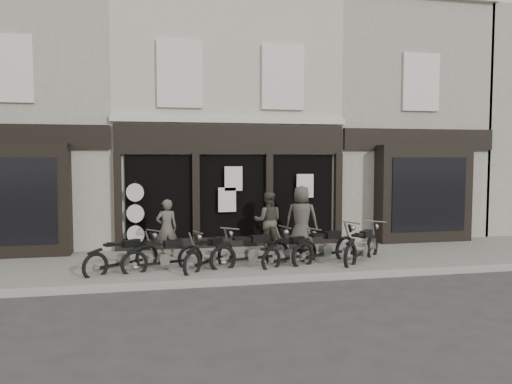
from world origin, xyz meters
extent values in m
plane|color=#2D2B28|center=(0.00, 0.00, 0.00)|extent=(90.00, 90.00, 0.00)
cube|color=#615C55|center=(0.00, 0.90, 0.06)|extent=(30.00, 4.20, 0.12)
cube|color=gray|center=(0.00, -1.25, 0.07)|extent=(30.00, 0.25, 0.13)
cube|color=#B5AD9B|center=(0.00, 6.00, 4.10)|extent=(7.20, 6.00, 8.20)
cube|color=black|center=(0.00, 2.92, 3.45)|extent=(7.10, 0.18, 0.90)
cube|color=black|center=(0.00, 2.98, 1.50)|extent=(6.50, 0.10, 2.95)
cube|color=black|center=(0.00, 2.91, 0.22)|extent=(7.10, 0.20, 0.44)
cube|color=beige|center=(0.00, 2.95, 4.05)|extent=(7.30, 0.22, 0.18)
cube|color=beige|center=(-1.60, 2.95, 5.40)|extent=(1.35, 0.12, 2.00)
cube|color=black|center=(-1.60, 2.98, 5.40)|extent=(1.05, 0.06, 1.70)
cube|color=beige|center=(1.60, 2.95, 5.40)|extent=(1.35, 0.12, 2.00)
cube|color=black|center=(1.60, 2.98, 5.40)|extent=(1.05, 0.06, 1.70)
cube|color=black|center=(-3.45, 2.90, 1.55)|extent=(0.22, 0.22, 3.00)
cube|color=black|center=(-1.15, 2.90, 1.55)|extent=(0.22, 0.22, 3.00)
cube|color=black|center=(1.15, 2.90, 1.55)|extent=(0.22, 0.22, 3.00)
cube|color=black|center=(3.45, 2.90, 1.55)|extent=(0.22, 0.22, 3.00)
cube|color=beige|center=(0.00, 2.80, 2.25)|extent=(0.55, 0.04, 0.75)
cube|color=beige|center=(2.30, 2.80, 2.00)|extent=(0.55, 0.04, 0.75)
cube|color=beige|center=(-0.20, 2.80, 1.60)|extent=(0.55, 0.04, 0.75)
cube|color=#9D9885|center=(-6.35, 6.00, 4.10)|extent=(5.50, 6.00, 8.20)
cube|color=black|center=(-6.35, 2.65, 1.70)|extent=(3.20, 0.70, 3.20)
cube|color=black|center=(-6.35, 2.30, 1.70)|extent=(2.60, 0.06, 2.40)
cube|color=black|center=(-6.35, 2.95, 3.50)|extent=(5.40, 0.16, 0.70)
cube|color=beige|center=(-6.35, 2.96, 5.40)|extent=(1.30, 0.10, 1.90)
cube|color=black|center=(-6.35, 2.99, 5.40)|extent=(1.00, 0.06, 1.60)
cube|color=#9D9885|center=(6.35, 6.00, 4.10)|extent=(5.50, 6.00, 8.20)
cube|color=black|center=(6.35, 2.65, 1.70)|extent=(3.20, 0.70, 3.20)
cube|color=black|center=(6.35, 2.30, 1.70)|extent=(2.60, 0.06, 2.40)
cube|color=black|center=(6.35, 2.95, 3.50)|extent=(5.40, 0.16, 0.70)
cube|color=beige|center=(6.35, 2.96, 5.40)|extent=(1.30, 0.10, 1.90)
cube|color=black|center=(6.35, 2.99, 5.40)|extent=(1.00, 0.06, 1.60)
torus|color=black|center=(-2.62, 0.62, 0.34)|extent=(0.61, 0.49, 0.69)
torus|color=black|center=(-3.79, -0.27, 0.34)|extent=(0.61, 0.49, 0.69)
cube|color=black|center=(-3.20, 0.17, 0.30)|extent=(0.99, 0.78, 0.06)
cube|color=gray|center=(-3.19, 0.19, 0.38)|extent=(0.31, 0.29, 0.26)
cube|color=black|center=(-2.99, 0.33, 0.77)|extent=(0.48, 0.42, 0.17)
cube|color=black|center=(-3.45, -0.01, 0.81)|extent=(0.37, 0.35, 0.06)
cylinder|color=gray|center=(-2.44, 0.76, 1.01)|extent=(0.39, 0.49, 0.04)
torus|color=black|center=(-1.53, 0.31, 0.33)|extent=(0.67, 0.30, 0.68)
torus|color=black|center=(-2.90, -0.15, 0.33)|extent=(0.67, 0.30, 0.68)
cube|color=black|center=(-2.22, 0.08, 0.29)|extent=(1.14, 0.42, 0.06)
cube|color=gray|center=(-2.20, 0.09, 0.37)|extent=(0.28, 0.25, 0.26)
cube|color=black|center=(-1.97, 0.16, 0.75)|extent=(0.49, 0.30, 0.17)
cube|color=black|center=(-2.50, -0.01, 0.79)|extent=(0.35, 0.28, 0.06)
cylinder|color=gray|center=(-1.32, 0.38, 0.99)|extent=(0.22, 0.56, 0.04)
torus|color=black|center=(-0.58, 0.60, 0.34)|extent=(0.52, 0.57, 0.68)
torus|color=black|center=(-1.55, -0.49, 0.34)|extent=(0.52, 0.57, 0.68)
cube|color=black|center=(-1.06, 0.06, 0.30)|extent=(0.83, 0.93, 0.06)
cube|color=gray|center=(-1.05, 0.07, 0.38)|extent=(0.30, 0.30, 0.26)
cube|color=black|center=(-0.89, 0.25, 0.76)|extent=(0.43, 0.46, 0.17)
cube|color=black|center=(-1.26, -0.17, 0.80)|extent=(0.35, 0.36, 0.06)
cylinder|color=gray|center=(-0.44, 0.77, 1.00)|extent=(0.46, 0.41, 0.04)
torus|color=black|center=(0.75, 0.28, 0.36)|extent=(0.73, 0.28, 0.73)
torus|color=black|center=(-0.75, -0.12, 0.36)|extent=(0.73, 0.28, 0.73)
cube|color=black|center=(0.00, 0.08, 0.32)|extent=(1.24, 0.38, 0.06)
cube|color=gray|center=(0.02, 0.09, 0.40)|extent=(0.30, 0.25, 0.28)
cube|color=black|center=(0.27, 0.15, 0.81)|extent=(0.52, 0.30, 0.18)
cube|color=black|center=(-0.31, 0.00, 0.85)|extent=(0.36, 0.29, 0.06)
cylinder|color=gray|center=(0.97, 0.34, 1.06)|extent=(0.20, 0.61, 0.04)
torus|color=black|center=(1.64, 0.40, 0.32)|extent=(0.61, 0.41, 0.66)
torus|color=black|center=(0.44, -0.32, 0.32)|extent=(0.61, 0.41, 0.66)
cube|color=black|center=(1.04, 0.04, 0.28)|extent=(1.01, 0.63, 0.06)
cube|color=gray|center=(1.06, 0.05, 0.36)|extent=(0.29, 0.27, 0.25)
cube|color=black|center=(1.26, 0.17, 0.73)|extent=(0.46, 0.37, 0.16)
cube|color=black|center=(0.79, -0.11, 0.77)|extent=(0.35, 0.31, 0.06)
cylinder|color=gray|center=(1.82, 0.51, 0.96)|extent=(0.32, 0.50, 0.03)
torus|color=black|center=(2.75, 0.51, 0.37)|extent=(0.71, 0.40, 0.74)
torus|color=black|center=(1.32, -0.16, 0.37)|extent=(0.71, 0.40, 0.74)
cube|color=black|center=(2.04, 0.18, 0.32)|extent=(1.20, 0.60, 0.07)
cube|color=gray|center=(2.06, 0.19, 0.41)|extent=(0.32, 0.29, 0.28)
cube|color=black|center=(2.30, 0.30, 0.82)|extent=(0.53, 0.38, 0.19)
cube|color=black|center=(1.74, 0.04, 0.87)|extent=(0.39, 0.34, 0.07)
cylinder|color=gray|center=(2.97, 0.61, 1.09)|extent=(0.30, 0.59, 0.04)
torus|color=black|center=(3.61, 0.63, 0.36)|extent=(0.59, 0.59, 0.74)
torus|color=black|center=(2.50, -0.47, 0.36)|extent=(0.59, 0.59, 0.74)
cube|color=black|center=(3.06, 0.08, 0.32)|extent=(0.95, 0.94, 0.06)
cube|color=gray|center=(3.07, 0.09, 0.41)|extent=(0.32, 0.32, 0.28)
cube|color=black|center=(3.26, 0.28, 0.82)|extent=(0.48, 0.48, 0.18)
cube|color=black|center=(2.83, -0.15, 0.86)|extent=(0.38, 0.38, 0.06)
cylinder|color=gray|center=(3.78, 0.80, 1.08)|extent=(0.47, 0.47, 0.04)
imported|color=#4A443D|center=(-2.08, 1.69, 0.93)|extent=(0.65, 0.48, 1.62)
imported|color=#423E35|center=(0.94, 2.14, 1.00)|extent=(0.98, 0.84, 1.76)
imported|color=#403B35|center=(1.88, 1.76, 1.09)|extent=(1.11, 0.93, 1.95)
cylinder|color=black|center=(-2.95, 2.74, 0.03)|extent=(0.35, 0.35, 0.06)
cylinder|color=black|center=(-2.95, 2.74, 1.10)|extent=(0.07, 0.07, 2.21)
cylinder|color=black|center=(-2.95, 2.71, 1.87)|extent=(0.53, 0.19, 0.54)
cylinder|color=beige|center=(-2.95, 2.69, 1.87)|extent=(0.52, 0.16, 0.54)
cylinder|color=black|center=(-2.95, 2.71, 1.25)|extent=(0.53, 0.19, 0.54)
cylinder|color=beige|center=(-2.95, 2.69, 1.25)|extent=(0.52, 0.16, 0.54)
cylinder|color=black|center=(-2.95, 2.71, 0.62)|extent=(0.53, 0.19, 0.54)
cylinder|color=beige|center=(-2.95, 2.69, 0.62)|extent=(0.52, 0.16, 0.54)
camera|label=1|loc=(-2.46, -12.34, 2.91)|focal=35.00mm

